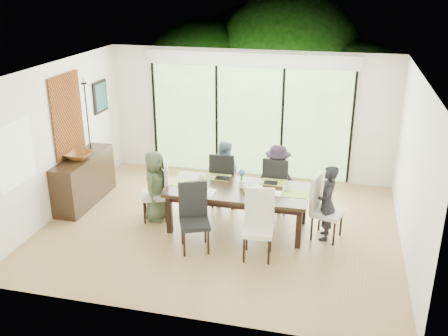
% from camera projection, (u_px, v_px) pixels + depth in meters
% --- Properties ---
extents(floor, '(6.00, 5.00, 0.01)m').
position_uv_depth(floor, '(221.00, 227.00, 8.67)').
color(floor, olive).
rests_on(floor, ground).
extents(ceiling, '(6.00, 5.00, 0.01)m').
position_uv_depth(ceiling, '(220.00, 71.00, 7.68)').
color(ceiling, white).
rests_on(ceiling, wall_back).
extents(wall_back, '(6.00, 0.02, 2.70)m').
position_uv_depth(wall_back, '(250.00, 115.00, 10.45)').
color(wall_back, white).
rests_on(wall_back, floor).
extents(wall_front, '(6.00, 0.02, 2.70)m').
position_uv_depth(wall_front, '(169.00, 222.00, 5.90)').
color(wall_front, beige).
rests_on(wall_front, floor).
extents(wall_left, '(0.02, 5.00, 2.70)m').
position_uv_depth(wall_left, '(56.00, 140.00, 8.84)').
color(wall_left, beige).
rests_on(wall_left, floor).
extents(wall_right, '(0.02, 5.00, 2.70)m').
position_uv_depth(wall_right, '(414.00, 169.00, 7.51)').
color(wall_right, silver).
rests_on(wall_right, floor).
extents(glass_doors, '(4.20, 0.02, 2.30)m').
position_uv_depth(glass_doors, '(249.00, 122.00, 10.47)').
color(glass_doors, '#598C3F').
rests_on(glass_doors, wall_back).
extents(blinds_header, '(4.40, 0.06, 0.28)m').
position_uv_depth(blinds_header, '(250.00, 60.00, 9.99)').
color(blinds_header, white).
rests_on(blinds_header, wall_back).
extents(mullion_a, '(0.05, 0.04, 2.30)m').
position_uv_depth(mullion_a, '(155.00, 116.00, 10.92)').
color(mullion_a, black).
rests_on(mullion_a, wall_back).
extents(mullion_b, '(0.05, 0.04, 2.30)m').
position_uv_depth(mullion_b, '(217.00, 120.00, 10.61)').
color(mullion_b, black).
rests_on(mullion_b, wall_back).
extents(mullion_c, '(0.05, 0.04, 2.30)m').
position_uv_depth(mullion_c, '(282.00, 124.00, 10.30)').
color(mullion_c, black).
rests_on(mullion_c, wall_back).
extents(mullion_d, '(0.05, 0.04, 2.30)m').
position_uv_depth(mullion_d, '(352.00, 129.00, 9.99)').
color(mullion_d, black).
rests_on(mullion_d, wall_back).
extents(side_window, '(0.02, 0.90, 1.00)m').
position_uv_depth(side_window, '(15.00, 154.00, 7.69)').
color(side_window, '#8CAD7F').
rests_on(side_window, wall_left).
extents(deck, '(6.00, 1.80, 0.10)m').
position_uv_depth(deck, '(256.00, 163.00, 11.76)').
color(deck, brown).
rests_on(deck, ground).
extents(rail_top, '(6.00, 0.08, 0.06)m').
position_uv_depth(rail_top, '(262.00, 129.00, 12.27)').
color(rail_top, brown).
rests_on(rail_top, deck).
extents(foliage_left, '(3.20, 3.20, 3.20)m').
position_uv_depth(foliage_left, '(202.00, 81.00, 13.25)').
color(foliage_left, '#14380F').
rests_on(foliage_left, ground).
extents(foliage_mid, '(4.00, 4.00, 4.00)m').
position_uv_depth(foliage_mid, '(288.00, 67.00, 13.18)').
color(foliage_mid, '#14380F').
rests_on(foliage_mid, ground).
extents(foliage_right, '(2.80, 2.80, 2.80)m').
position_uv_depth(foliage_right, '(357.00, 98.00, 12.25)').
color(foliage_right, '#14380F').
rests_on(foliage_right, ground).
extents(foliage_far, '(3.60, 3.60, 3.60)m').
position_uv_depth(foliage_far, '(256.00, 68.00, 14.10)').
color(foliage_far, '#14380F').
rests_on(foliage_far, ground).
extents(table_top, '(2.37, 1.08, 0.06)m').
position_uv_depth(table_top, '(238.00, 190.00, 8.38)').
color(table_top, black).
rests_on(table_top, floor).
extents(table_apron, '(2.17, 0.89, 0.10)m').
position_uv_depth(table_apron, '(238.00, 195.00, 8.41)').
color(table_apron, black).
rests_on(table_apron, floor).
extents(table_leg_fl, '(0.09, 0.09, 0.68)m').
position_uv_depth(table_leg_fl, '(169.00, 214.00, 8.36)').
color(table_leg_fl, black).
rests_on(table_leg_fl, floor).
extents(table_leg_fr, '(0.09, 0.09, 0.68)m').
position_uv_depth(table_leg_fr, '(299.00, 229.00, 7.88)').
color(table_leg_fr, black).
rests_on(table_leg_fr, floor).
extents(table_leg_bl, '(0.09, 0.09, 0.68)m').
position_uv_depth(table_leg_bl, '(185.00, 194.00, 9.14)').
color(table_leg_bl, black).
rests_on(table_leg_bl, floor).
extents(table_leg_br, '(0.09, 0.09, 0.68)m').
position_uv_depth(table_leg_br, '(304.00, 206.00, 8.66)').
color(table_leg_br, black).
rests_on(table_leg_br, floor).
extents(chair_left_end, '(0.58, 0.58, 1.08)m').
position_uv_depth(chair_left_end, '(155.00, 191.00, 8.77)').
color(chair_left_end, silver).
rests_on(chair_left_end, floor).
extents(chair_right_end, '(0.56, 0.56, 1.08)m').
position_uv_depth(chair_right_end, '(328.00, 208.00, 8.11)').
color(chair_right_end, white).
rests_on(chair_right_end, floor).
extents(chair_far_left, '(0.47, 0.47, 1.08)m').
position_uv_depth(chair_far_left, '(224.00, 178.00, 9.31)').
color(chair_far_left, black).
rests_on(chair_far_left, floor).
extents(chair_far_right, '(0.49, 0.49, 1.08)m').
position_uv_depth(chair_far_right, '(277.00, 183.00, 9.08)').
color(chair_far_right, black).
rests_on(chair_far_right, floor).
extents(chair_near_left, '(0.59, 0.59, 1.08)m').
position_uv_depth(chair_near_left, '(195.00, 219.00, 7.76)').
color(chair_near_left, black).
rests_on(chair_near_left, floor).
extents(chair_near_right, '(0.49, 0.49, 1.08)m').
position_uv_depth(chair_near_right, '(258.00, 226.00, 7.54)').
color(chair_near_right, silver).
rests_on(chair_near_right, floor).
extents(person_left_end, '(0.38, 0.60, 1.27)m').
position_uv_depth(person_left_end, '(155.00, 186.00, 8.73)').
color(person_left_end, '#455438').
rests_on(person_left_end, floor).
extents(person_right_end, '(0.38, 0.60, 1.27)m').
position_uv_depth(person_right_end, '(327.00, 203.00, 8.08)').
color(person_right_end, black).
rests_on(person_right_end, floor).
extents(person_far_left, '(0.61, 0.40, 1.27)m').
position_uv_depth(person_far_left, '(224.00, 174.00, 9.25)').
color(person_far_left, '#7087A1').
rests_on(person_far_left, floor).
extents(person_far_right, '(0.63, 0.43, 1.27)m').
position_uv_depth(person_far_right, '(277.00, 179.00, 9.03)').
color(person_far_right, '#271D2B').
rests_on(person_far_right, floor).
extents(placemat_left, '(0.43, 0.32, 0.01)m').
position_uv_depth(placemat_left, '(184.00, 183.00, 8.57)').
color(placemat_left, '#90B340').
rests_on(placemat_left, table_top).
extents(placemat_right, '(0.43, 0.32, 0.01)m').
position_uv_depth(placemat_right, '(295.00, 194.00, 8.15)').
color(placemat_right, '#95BF44').
rests_on(placemat_right, table_top).
extents(placemat_far_l, '(0.43, 0.32, 0.01)m').
position_uv_depth(placemat_far_l, '(218.00, 177.00, 8.83)').
color(placemat_far_l, olive).
rests_on(placemat_far_l, table_top).
extents(placemat_far_r, '(0.43, 0.32, 0.01)m').
position_uv_depth(placemat_far_r, '(274.00, 182.00, 8.60)').
color(placemat_far_r, '#95AF3E').
rests_on(placemat_far_r, table_top).
extents(placemat_paper, '(0.43, 0.32, 0.01)m').
position_uv_depth(placemat_paper, '(202.00, 192.00, 8.21)').
color(placemat_paper, white).
rests_on(placemat_paper, table_top).
extents(tablet_far_l, '(0.26, 0.18, 0.01)m').
position_uv_depth(tablet_far_l, '(223.00, 178.00, 8.75)').
color(tablet_far_l, black).
rests_on(tablet_far_l, table_top).
extents(tablet_far_r, '(0.24, 0.17, 0.01)m').
position_uv_depth(tablet_far_r, '(271.00, 183.00, 8.57)').
color(tablet_far_r, black).
rests_on(tablet_far_r, table_top).
extents(papers, '(0.30, 0.22, 0.00)m').
position_uv_depth(papers, '(279.00, 194.00, 8.16)').
color(papers, white).
rests_on(papers, table_top).
extents(platter_base, '(0.26, 0.26, 0.02)m').
position_uv_depth(platter_base, '(201.00, 191.00, 8.21)').
color(platter_base, white).
rests_on(platter_base, table_top).
extents(platter_snacks, '(0.20, 0.20, 0.01)m').
position_uv_depth(platter_snacks, '(201.00, 190.00, 8.20)').
color(platter_snacks, orange).
rests_on(platter_snacks, table_top).
extents(vase, '(0.08, 0.08, 0.12)m').
position_uv_depth(vase, '(242.00, 184.00, 8.38)').
color(vase, silver).
rests_on(vase, table_top).
extents(hyacinth_stems, '(0.04, 0.04, 0.16)m').
position_uv_depth(hyacinth_stems, '(242.00, 178.00, 8.34)').
color(hyacinth_stems, '#337226').
rests_on(hyacinth_stems, table_top).
extents(hyacinth_blooms, '(0.11, 0.11, 0.11)m').
position_uv_depth(hyacinth_blooms, '(242.00, 172.00, 8.30)').
color(hyacinth_blooms, '#495BB8').
rests_on(hyacinth_blooms, table_top).
extents(laptop, '(0.33, 0.22, 0.03)m').
position_uv_depth(laptop, '(188.00, 185.00, 8.46)').
color(laptop, silver).
rests_on(laptop, table_top).
extents(cup_a, '(0.16, 0.16, 0.09)m').
position_uv_depth(cup_a, '(200.00, 179.00, 8.64)').
color(cup_a, white).
rests_on(cup_a, table_top).
extents(cup_b, '(0.13, 0.13, 0.09)m').
position_uv_depth(cup_b, '(246.00, 189.00, 8.22)').
color(cup_b, white).
rests_on(cup_b, table_top).
extents(cup_c, '(0.13, 0.13, 0.09)m').
position_uv_depth(cup_c, '(286.00, 188.00, 8.26)').
color(cup_c, white).
rests_on(cup_c, table_top).
extents(book, '(0.21, 0.25, 0.02)m').
position_uv_depth(book, '(253.00, 188.00, 8.35)').
color(book, white).
rests_on(book, table_top).
extents(sideboard, '(0.46, 1.65, 0.93)m').
position_uv_depth(sideboard, '(84.00, 180.00, 9.45)').
color(sideboard, black).
rests_on(sideboard, floor).
extents(bowl, '(0.49, 0.49, 0.12)m').
position_uv_depth(bowl, '(79.00, 155.00, 9.17)').
color(bowl, brown).
rests_on(bowl, sideboard).
extents(candlestick_base, '(0.10, 0.10, 0.04)m').
position_uv_depth(candlestick_base, '(91.00, 150.00, 9.59)').
color(candlestick_base, black).
rests_on(candlestick_base, sideboard).
extents(candlestick_shaft, '(0.02, 0.02, 1.29)m').
position_uv_depth(candlestick_shaft, '(87.00, 117.00, 9.35)').
color(candlestick_shaft, black).
rests_on(candlestick_shaft, sideboard).
extents(candlestick_pan, '(0.10, 0.10, 0.03)m').
position_uv_depth(candlestick_pan, '(84.00, 83.00, 9.12)').
color(candlestick_pan, black).
rests_on(candlestick_pan, sideboard).
extents(candle, '(0.04, 0.04, 0.10)m').
position_uv_depth(candle, '(84.00, 80.00, 9.10)').
color(candle, silver).
rests_on(candle, sideboard).
extents(tapestry, '(0.02, 1.00, 1.50)m').
position_uv_depth(tapestry, '(68.00, 115.00, 9.07)').
color(tapestry, '#923F15').
rests_on(tapestry, wall_left).
extents(art_frame, '(0.03, 0.55, 0.65)m').
position_uv_depth(art_frame, '(100.00, 97.00, 10.23)').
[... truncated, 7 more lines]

